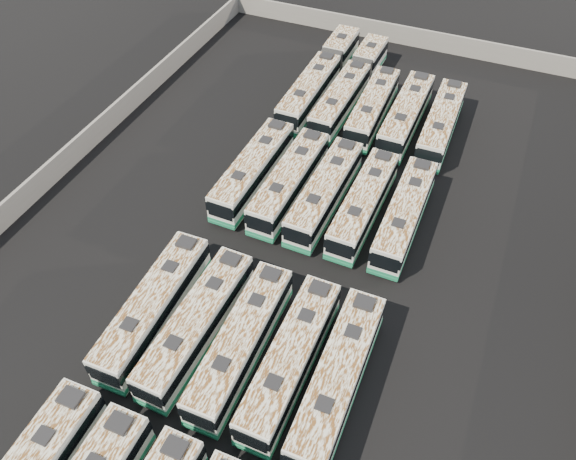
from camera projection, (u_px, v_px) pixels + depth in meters
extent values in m
plane|color=black|center=(288.00, 262.00, 42.56)|extent=(140.00, 140.00, 0.00)
cube|color=slate|center=(410.00, 36.00, 64.88)|extent=(45.20, 0.30, 2.20)
cube|color=slate|center=(47.00, 176.00, 47.80)|extent=(0.30, 73.20, 2.20)
cube|color=black|center=(43.00, 436.00, 29.99)|extent=(0.95, 0.95, 0.14)
cube|color=black|center=(70.00, 397.00, 31.46)|extent=(1.29, 1.10, 0.25)
cylinder|color=black|center=(56.00, 430.00, 32.94)|extent=(0.29, 0.98, 0.98)
cylinder|color=black|center=(86.00, 444.00, 32.40)|extent=(0.29, 0.98, 0.98)
cube|color=black|center=(119.00, 423.00, 30.45)|extent=(1.27, 1.07, 0.25)
cylinder|color=black|center=(102.00, 455.00, 31.93)|extent=(0.28, 0.97, 0.97)
cube|color=black|center=(175.00, 447.00, 29.61)|extent=(1.23, 1.05, 0.25)
cube|color=#B8BAB4|center=(154.00, 307.00, 37.66)|extent=(2.70, 11.60, 2.64)
cube|color=#1B7A53|center=(157.00, 315.00, 38.35)|extent=(2.75, 11.65, 0.40)
cube|color=black|center=(153.00, 303.00, 37.34)|extent=(2.76, 11.66, 0.88)
cube|color=black|center=(103.00, 377.00, 33.70)|extent=(2.12, 0.11, 1.39)
cube|color=#1B7A53|center=(109.00, 389.00, 34.77)|extent=(2.41, 0.16, 0.27)
cube|color=silver|center=(151.00, 295.00, 36.68)|extent=(2.65, 11.37, 0.07)
cube|color=black|center=(129.00, 324.00, 34.98)|extent=(0.94, 0.94, 0.13)
cube|color=black|center=(170.00, 266.00, 38.24)|extent=(0.94, 0.94, 0.13)
cube|color=black|center=(186.00, 243.00, 39.70)|extent=(1.28, 1.09, 0.25)
cylinder|color=black|center=(114.00, 356.00, 36.39)|extent=(0.29, 0.97, 0.96)
cylinder|color=black|center=(141.00, 367.00, 35.87)|extent=(0.29, 0.97, 0.96)
cylinder|color=black|center=(171.00, 274.00, 41.14)|extent=(0.29, 0.97, 0.96)
cylinder|color=black|center=(196.00, 282.00, 40.62)|extent=(0.29, 0.97, 0.96)
cube|color=#B8BAB4|center=(197.00, 324.00, 36.70)|extent=(2.68, 11.53, 2.63)
cube|color=#1B7A53|center=(199.00, 333.00, 37.40)|extent=(2.73, 11.58, 0.40)
cube|color=black|center=(196.00, 321.00, 36.39)|extent=(2.74, 11.59, 0.88)
cube|color=black|center=(146.00, 396.00, 32.86)|extent=(2.10, 0.11, 1.39)
cube|color=#1B7A53|center=(150.00, 408.00, 33.91)|extent=(2.39, 0.16, 0.27)
cube|color=silver|center=(195.00, 312.00, 35.73)|extent=(2.63, 11.30, 0.07)
cube|color=black|center=(173.00, 343.00, 34.08)|extent=(0.93, 0.93, 0.13)
cube|color=black|center=(214.00, 283.00, 37.25)|extent=(0.93, 0.93, 0.13)
cube|color=black|center=(231.00, 259.00, 38.66)|extent=(1.27, 1.08, 0.25)
cylinder|color=black|center=(155.00, 374.00, 35.53)|extent=(0.29, 0.96, 0.96)
cylinder|color=black|center=(183.00, 386.00, 34.95)|extent=(0.29, 0.96, 0.96)
cylinder|color=black|center=(213.00, 290.00, 40.15)|extent=(0.29, 0.96, 0.96)
cylinder|color=black|center=(238.00, 299.00, 39.57)|extent=(0.29, 0.96, 0.96)
cube|color=#B8BAB4|center=(241.00, 343.00, 35.74)|extent=(2.53, 11.47, 2.62)
cube|color=#1B7A53|center=(242.00, 351.00, 36.43)|extent=(2.58, 11.52, 0.40)
cube|color=black|center=(241.00, 339.00, 35.42)|extent=(2.59, 11.53, 0.88)
cube|color=black|center=(197.00, 420.00, 31.84)|extent=(2.10, 0.09, 1.38)
cube|color=#1B7A53|center=(200.00, 432.00, 32.89)|extent=(2.39, 0.13, 0.27)
cube|color=silver|center=(240.00, 331.00, 34.77)|extent=(2.48, 11.24, 0.07)
cube|color=black|center=(221.00, 364.00, 33.09)|extent=(0.92, 0.92, 0.13)
cube|color=black|center=(257.00, 300.00, 36.31)|extent=(0.92, 0.92, 0.13)
cube|color=black|center=(271.00, 274.00, 37.74)|extent=(1.25, 1.06, 0.25)
cylinder|color=black|center=(202.00, 395.00, 34.50)|extent=(0.28, 0.96, 0.95)
cylinder|color=black|center=(231.00, 407.00, 33.97)|extent=(0.28, 0.96, 0.95)
cylinder|color=black|center=(252.00, 306.00, 39.19)|extent=(0.28, 0.96, 0.95)
cylinder|color=black|center=(278.00, 315.00, 38.66)|extent=(0.28, 0.96, 0.95)
cube|color=#B8BAB4|center=(290.00, 360.00, 34.89)|extent=(2.45, 11.50, 2.63)
cube|color=#1B7A53|center=(290.00, 368.00, 35.59)|extent=(2.50, 11.55, 0.40)
cube|color=black|center=(291.00, 356.00, 34.58)|extent=(2.51, 11.56, 0.88)
cube|color=black|center=(250.00, 441.00, 31.00)|extent=(2.11, 0.07, 1.39)
cube|color=#1B7A53|center=(251.00, 452.00, 32.06)|extent=(2.39, 0.11, 0.27)
cube|color=silver|center=(291.00, 348.00, 33.92)|extent=(2.40, 11.27, 0.07)
cube|color=black|center=(273.00, 382.00, 32.24)|extent=(0.91, 0.91, 0.13)
cube|color=black|center=(306.00, 315.00, 35.46)|extent=(0.91, 0.91, 0.13)
cube|color=black|center=(319.00, 288.00, 36.88)|extent=(1.25, 1.06, 0.25)
cylinder|color=black|center=(251.00, 414.00, 33.68)|extent=(0.27, 0.96, 0.96)
cylinder|color=black|center=(282.00, 427.00, 33.12)|extent=(0.27, 0.96, 0.96)
cylinder|color=black|center=(298.00, 320.00, 38.36)|extent=(0.27, 0.96, 0.96)
cylinder|color=black|center=(326.00, 330.00, 37.80)|extent=(0.27, 0.96, 0.96)
cube|color=#B8BAB4|center=(338.00, 379.00, 33.95)|extent=(2.53, 11.77, 2.69)
cube|color=#1B7A53|center=(337.00, 387.00, 34.66)|extent=(2.59, 11.82, 0.41)
cube|color=black|center=(338.00, 375.00, 33.63)|extent=(2.60, 11.83, 0.90)
cube|color=silver|center=(339.00, 367.00, 32.96)|extent=(2.48, 11.53, 0.07)
cube|color=black|center=(324.00, 404.00, 31.23)|extent=(0.94, 0.94, 0.14)
cube|color=black|center=(353.00, 332.00, 34.54)|extent=(0.94, 0.94, 0.14)
cube|color=black|center=(364.00, 303.00, 36.00)|extent=(1.28, 1.09, 0.25)
cylinder|color=black|center=(298.00, 437.00, 32.69)|extent=(0.28, 0.98, 0.98)
cylinder|color=black|center=(332.00, 450.00, 32.14)|extent=(0.28, 0.98, 0.98)
cylinder|color=black|center=(340.00, 335.00, 37.49)|extent=(0.28, 0.98, 0.98)
cylinder|color=black|center=(370.00, 346.00, 36.94)|extent=(0.28, 0.98, 0.98)
cube|color=#B8BAB4|center=(253.00, 170.00, 47.46)|extent=(2.58, 11.58, 2.65)
cube|color=#1B7A53|center=(254.00, 179.00, 48.16)|extent=(2.63, 11.63, 0.40)
cube|color=black|center=(253.00, 166.00, 47.14)|extent=(2.64, 11.64, 0.89)
cube|color=black|center=(220.00, 211.00, 43.57)|extent=(2.12, 0.09, 1.40)
cube|color=#1B7A53|center=(221.00, 225.00, 44.63)|extent=(2.41, 0.14, 0.27)
cube|color=silver|center=(252.00, 158.00, 46.48)|extent=(2.53, 11.35, 0.07)
cube|color=black|center=(238.00, 175.00, 44.81)|extent=(0.93, 0.93, 0.13)
cube|color=black|center=(265.00, 140.00, 48.02)|extent=(0.93, 0.93, 0.13)
cube|color=black|center=(277.00, 125.00, 49.45)|extent=(1.27, 1.08, 0.25)
cylinder|color=black|center=(223.00, 205.00, 46.26)|extent=(0.28, 0.97, 0.96)
cylinder|color=black|center=(245.00, 212.00, 45.69)|extent=(0.28, 0.97, 0.96)
cylinder|color=black|center=(262.00, 153.00, 50.94)|extent=(0.28, 0.97, 0.96)
cylinder|color=black|center=(282.00, 159.00, 50.36)|extent=(0.28, 0.97, 0.96)
cube|color=#B8BAB4|center=(289.00, 182.00, 46.45)|extent=(2.61, 11.55, 2.64)
cube|color=#1B7A53|center=(289.00, 190.00, 47.15)|extent=(2.66, 11.60, 0.40)
cube|color=black|center=(289.00, 178.00, 46.14)|extent=(2.67, 11.61, 0.88)
cube|color=black|center=(259.00, 225.00, 42.58)|extent=(2.11, 0.10, 1.39)
cube|color=#1B7A53|center=(259.00, 238.00, 43.64)|extent=(2.40, 0.14, 0.27)
cube|color=silver|center=(289.00, 169.00, 45.48)|extent=(2.55, 11.32, 0.07)
cube|color=black|center=(276.00, 188.00, 43.81)|extent=(0.93, 0.93, 0.13)
cube|color=black|center=(302.00, 151.00, 47.01)|extent=(0.93, 0.93, 0.13)
cube|color=black|center=(312.00, 135.00, 48.43)|extent=(1.27, 1.08, 0.25)
cylinder|color=black|center=(259.00, 217.00, 45.26)|extent=(0.29, 0.96, 0.96)
cylinder|color=black|center=(282.00, 224.00, 44.68)|extent=(0.29, 0.96, 0.96)
cylinder|color=black|center=(296.00, 164.00, 49.92)|extent=(0.29, 0.96, 0.96)
cylinder|color=black|center=(317.00, 170.00, 49.34)|extent=(0.29, 0.96, 0.96)
cube|color=#B8BAB4|center=(325.00, 192.00, 45.57)|extent=(2.66, 11.51, 2.63)
cube|color=#1B7A53|center=(324.00, 201.00, 46.26)|extent=(2.71, 11.57, 0.40)
cube|color=black|center=(325.00, 188.00, 45.25)|extent=(2.72, 11.58, 0.88)
cube|color=black|center=(296.00, 237.00, 41.72)|extent=(2.10, 0.11, 1.38)
cube|color=#1B7A53|center=(296.00, 250.00, 42.77)|extent=(2.39, 0.16, 0.27)
cube|color=silver|center=(325.00, 180.00, 44.60)|extent=(2.60, 11.28, 0.07)
cube|color=black|center=(313.00, 199.00, 42.94)|extent=(0.93, 0.93, 0.13)
cube|color=black|center=(337.00, 161.00, 46.12)|extent=(0.93, 0.93, 0.13)
cube|color=black|center=(347.00, 145.00, 47.53)|extent=(1.27, 1.08, 0.25)
cylinder|color=black|center=(295.00, 228.00, 44.39)|extent=(0.29, 0.96, 0.96)
cylinder|color=black|center=(319.00, 236.00, 43.81)|extent=(0.29, 0.96, 0.96)
cylinder|color=black|center=(329.00, 173.00, 49.01)|extent=(0.29, 0.96, 0.96)
cylinder|color=black|center=(351.00, 180.00, 48.43)|extent=(0.29, 0.96, 0.96)
cube|color=#B8BAB4|center=(363.00, 204.00, 44.68)|extent=(2.56, 11.25, 2.57)
cube|color=#1B7A53|center=(362.00, 212.00, 45.36)|extent=(2.61, 11.30, 0.39)
cube|color=black|center=(364.00, 200.00, 44.38)|extent=(2.62, 11.31, 0.86)
cube|color=black|center=(339.00, 249.00, 40.92)|extent=(2.06, 0.10, 1.35)
cube|color=#1B7A53|center=(338.00, 262.00, 41.95)|extent=(2.34, 0.15, 0.26)
cube|color=silver|center=(365.00, 192.00, 43.74)|extent=(2.51, 11.02, 0.07)
cube|color=black|center=(355.00, 211.00, 42.11)|extent=(0.90, 0.90, 0.13)
cube|color=black|center=(375.00, 172.00, 45.22)|extent=(0.90, 0.90, 0.13)
cube|color=black|center=(383.00, 156.00, 46.61)|extent=(1.23, 1.05, 0.24)
cylinder|color=black|center=(335.00, 240.00, 43.53)|extent=(0.28, 0.94, 0.93)
cylinder|color=black|center=(359.00, 248.00, 42.96)|extent=(0.28, 0.94, 0.93)
cylinder|color=black|center=(365.00, 184.00, 48.06)|extent=(0.28, 0.94, 0.93)
cylinder|color=black|center=(387.00, 190.00, 47.49)|extent=(0.28, 0.94, 0.93)
cube|color=#B8BAB4|center=(404.00, 215.00, 43.82)|extent=(2.37, 11.29, 2.59)
cube|color=#1B7A53|center=(403.00, 223.00, 44.50)|extent=(2.42, 11.34, 0.39)
cube|color=black|center=(405.00, 211.00, 43.51)|extent=(2.43, 11.35, 0.86)
cube|color=black|center=(384.00, 263.00, 39.99)|extent=(2.07, 0.06, 1.36)
cube|color=#1B7A53|center=(382.00, 276.00, 41.03)|extent=(2.35, 0.10, 0.26)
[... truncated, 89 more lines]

